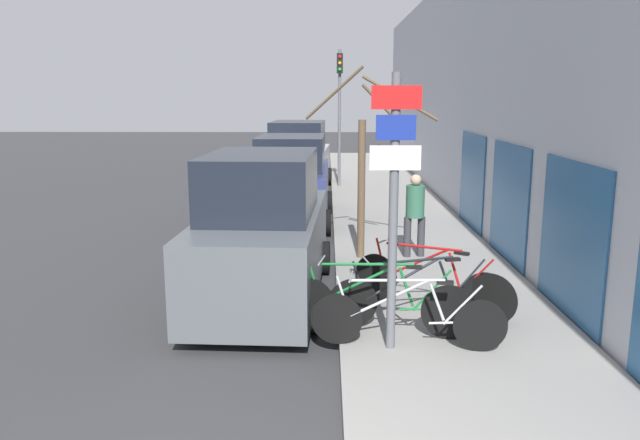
{
  "coord_description": "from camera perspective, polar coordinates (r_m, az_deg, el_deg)",
  "views": [
    {
      "loc": [
        0.84,
        -3.22,
        3.2
      ],
      "look_at": [
        0.74,
        5.53,
        1.43
      ],
      "focal_mm": 35.0,
      "sensor_mm": 36.0,
      "label": 1
    }
  ],
  "objects": [
    {
      "name": "ground_plane",
      "position": [
        14.79,
        -2.62,
        -1.1
      ],
      "size": [
        80.0,
        80.0,
        0.0
      ],
      "primitive_type": "plane",
      "color": "#333335"
    },
    {
      "name": "sidewalk_curb",
      "position": [
        17.59,
        6.38,
        1.1
      ],
      "size": [
        3.2,
        32.0,
        0.15
      ],
      "color": "gray",
      "rests_on": "ground"
    },
    {
      "name": "building_facade",
      "position": [
        17.47,
        12.47,
        11.22
      ],
      "size": [
        0.23,
        32.0,
        6.5
      ],
      "color": "#B2B7C1",
      "rests_on": "ground"
    },
    {
      "name": "signpost",
      "position": [
        7.34,
        6.76,
        1.83
      ],
      "size": [
        0.59,
        0.13,
        3.3
      ],
      "color": "#595B60",
      "rests_on": "sidewalk_curb"
    },
    {
      "name": "bicycle_0",
      "position": [
        7.75,
        8.0,
        -8.82
      ],
      "size": [
        2.37,
        0.47,
        0.89
      ],
      "rotation": [
        0.0,
        0.0,
        1.45
      ],
      "color": "black",
      "rests_on": "sidewalk_curb"
    },
    {
      "name": "bicycle_1",
      "position": [
        8.1,
        5.26,
        -7.64
      ],
      "size": [
        2.49,
        0.57,
        0.98
      ],
      "rotation": [
        0.0,
        0.0,
        1.4
      ],
      "color": "black",
      "rests_on": "sidewalk_curb"
    },
    {
      "name": "bicycle_2",
      "position": [
        8.54,
        9.04,
        -6.82
      ],
      "size": [
        2.46,
        0.58,
        0.93
      ],
      "rotation": [
        0.0,
        0.0,
        1.75
      ],
      "color": "black",
      "rests_on": "sidewalk_curb"
    },
    {
      "name": "bicycle_3",
      "position": [
        9.04,
        10.06,
        -5.73
      ],
      "size": [
        2.07,
        1.46,
        0.98
      ],
      "rotation": [
        0.0,
        0.0,
        0.96
      ],
      "color": "black",
      "rests_on": "sidewalk_curb"
    },
    {
      "name": "parked_car_0",
      "position": [
        9.76,
        -5.23,
        -1.36
      ],
      "size": [
        2.12,
        4.69,
        2.33
      ],
      "rotation": [
        0.0,
        0.0,
        -0.05
      ],
      "color": "#51565B",
      "rests_on": "ground"
    },
    {
      "name": "parked_car_1",
      "position": [
        15.56,
        -2.59,
        3.3
      ],
      "size": [
        2.03,
        4.48,
        2.21
      ],
      "rotation": [
        0.0,
        0.0,
        -0.01
      ],
      "color": "navy",
      "rests_on": "ground"
    },
    {
      "name": "parked_car_2",
      "position": [
        20.86,
        -1.98,
        5.5
      ],
      "size": [
        2.24,
        4.81,
        2.34
      ],
      "rotation": [
        0.0,
        0.0,
        -0.05
      ],
      "color": "#B2B7BC",
      "rests_on": "ground"
    },
    {
      "name": "pedestrian_near",
      "position": [
        11.93,
        8.68,
        0.96
      ],
      "size": [
        0.41,
        0.35,
        1.58
      ],
      "rotation": [
        0.0,
        0.0,
        3.29
      ],
      "color": "#333338",
      "rests_on": "sidewalk_curb"
    },
    {
      "name": "street_tree",
      "position": [
        11.67,
        3.95,
        4.4
      ],
      "size": [
        2.43,
        0.86,
        3.57
      ],
      "color": "brown",
      "rests_on": "sidewalk_curb"
    },
    {
      "name": "traffic_light",
      "position": [
        21.04,
        1.8,
        10.95
      ],
      "size": [
        0.2,
        0.3,
        4.5
      ],
      "color": "#595B60",
      "rests_on": "sidewalk_curb"
    }
  ]
}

